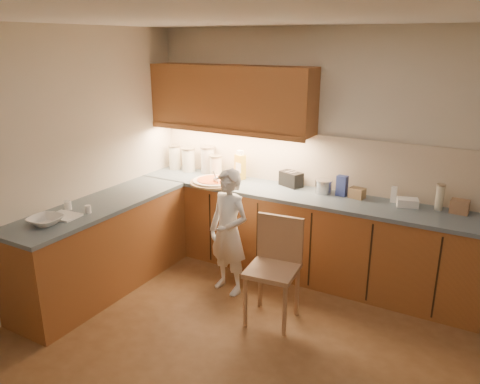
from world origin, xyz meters
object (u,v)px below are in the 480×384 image
Objects in this scene: pizza_on_board at (214,182)px; oil_jug at (240,166)px; child at (229,232)px; wooden_chair at (275,262)px; toaster at (291,179)px.

oil_jug is (0.17, 0.31, 0.13)m from pizza_on_board.
child is 0.65m from wooden_chair.
toaster is (0.63, 0.03, -0.07)m from oil_jug.
pizza_on_board reaches higher than toaster.
child is at bearing -46.57° from pizza_on_board.
wooden_chair is at bearing -50.46° from toaster.
child is at bearing 155.14° from wooden_chair.
oil_jug is at bearing 61.56° from pizza_on_board.
child is 1.03m from oil_jug.
toaster is at bearing 101.16° from wooden_chair.
pizza_on_board is at bearing -134.67° from toaster.
pizza_on_board is 1.43m from wooden_chair.
wooden_chair is 1.24m from toaster.
child reaches higher than pizza_on_board.
wooden_chair is at bearing -47.88° from oil_jug.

